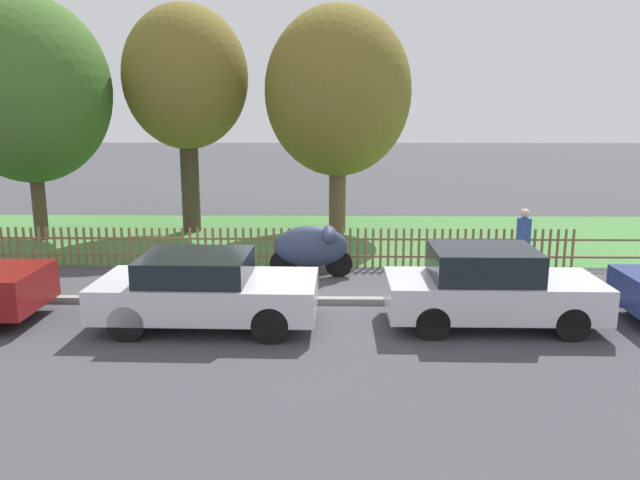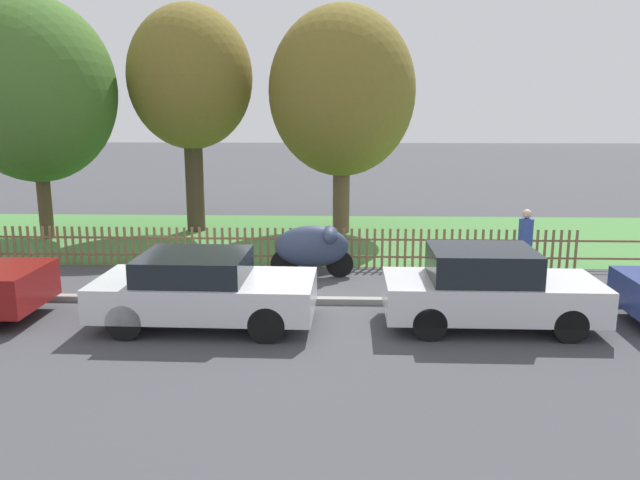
{
  "view_description": "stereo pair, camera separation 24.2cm",
  "coord_description": "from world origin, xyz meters",
  "px_view_note": "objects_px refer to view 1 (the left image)",
  "views": [
    {
      "loc": [
        1.47,
        -11.85,
        3.82
      ],
      "look_at": [
        1.25,
        1.05,
        1.1
      ],
      "focal_mm": 35.0,
      "sensor_mm": 36.0,
      "label": 1
    },
    {
      "loc": [
        1.71,
        -11.84,
        3.82
      ],
      "look_at": [
        1.25,
        1.05,
        1.1
      ],
      "focal_mm": 35.0,
      "sensor_mm": 36.0,
      "label": 2
    }
  ],
  "objects_px": {
    "covered_motorcycle": "(313,246)",
    "pedestrian_near_fence": "(523,239)",
    "parked_car_navy_estate": "(490,287)",
    "tree_behind_motorcycle": "(186,79)",
    "tree_nearest_kerb": "(28,90)",
    "parked_car_black_saloon": "(205,289)",
    "tree_mid_park": "(338,92)"
  },
  "relations": [
    {
      "from": "covered_motorcycle",
      "to": "pedestrian_near_fence",
      "type": "distance_m",
      "value": 4.81
    },
    {
      "from": "parked_car_navy_estate",
      "to": "tree_behind_motorcycle",
      "type": "distance_m",
      "value": 12.01
    },
    {
      "from": "tree_nearest_kerb",
      "to": "pedestrian_near_fence",
      "type": "distance_m",
      "value": 14.05
    },
    {
      "from": "covered_motorcycle",
      "to": "parked_car_navy_estate",
      "type": "bearing_deg",
      "value": -46.71
    },
    {
      "from": "parked_car_black_saloon",
      "to": "tree_mid_park",
      "type": "height_order",
      "value": "tree_mid_park"
    },
    {
      "from": "parked_car_black_saloon",
      "to": "parked_car_navy_estate",
      "type": "bearing_deg",
      "value": 1.99
    },
    {
      "from": "parked_car_navy_estate",
      "to": "tree_mid_park",
      "type": "bearing_deg",
      "value": 107.38
    },
    {
      "from": "covered_motorcycle",
      "to": "tree_mid_park",
      "type": "relative_size",
      "value": 0.28
    },
    {
      "from": "covered_motorcycle",
      "to": "pedestrian_near_fence",
      "type": "height_order",
      "value": "pedestrian_near_fence"
    },
    {
      "from": "parked_car_black_saloon",
      "to": "tree_behind_motorcycle",
      "type": "height_order",
      "value": "tree_behind_motorcycle"
    },
    {
      "from": "parked_car_navy_estate",
      "to": "tree_mid_park",
      "type": "height_order",
      "value": "tree_mid_park"
    },
    {
      "from": "parked_car_black_saloon",
      "to": "covered_motorcycle",
      "type": "height_order",
      "value": "parked_car_black_saloon"
    },
    {
      "from": "pedestrian_near_fence",
      "to": "tree_behind_motorcycle",
      "type": "bearing_deg",
      "value": -64.06
    },
    {
      "from": "parked_car_black_saloon",
      "to": "pedestrian_near_fence",
      "type": "height_order",
      "value": "pedestrian_near_fence"
    },
    {
      "from": "tree_behind_motorcycle",
      "to": "tree_mid_park",
      "type": "xyz_separation_m",
      "value": [
        4.62,
        -0.1,
        -0.4
      ]
    },
    {
      "from": "parked_car_black_saloon",
      "to": "pedestrian_near_fence",
      "type": "relative_size",
      "value": 2.43
    },
    {
      "from": "tree_nearest_kerb",
      "to": "pedestrian_near_fence",
      "type": "height_order",
      "value": "tree_nearest_kerb"
    },
    {
      "from": "tree_behind_motorcycle",
      "to": "parked_car_black_saloon",
      "type": "bearing_deg",
      "value": -76.07
    },
    {
      "from": "tree_nearest_kerb",
      "to": "tree_mid_park",
      "type": "xyz_separation_m",
      "value": [
        8.81,
        1.26,
        -0.03
      ]
    },
    {
      "from": "parked_car_navy_estate",
      "to": "pedestrian_near_fence",
      "type": "xyz_separation_m",
      "value": [
        1.57,
        3.28,
        0.2
      ]
    },
    {
      "from": "parked_car_black_saloon",
      "to": "tree_behind_motorcycle",
      "type": "bearing_deg",
      "value": 105.02
    },
    {
      "from": "parked_car_navy_estate",
      "to": "tree_behind_motorcycle",
      "type": "relative_size",
      "value": 0.54
    },
    {
      "from": "tree_nearest_kerb",
      "to": "pedestrian_near_fence",
      "type": "bearing_deg",
      "value": -17.35
    },
    {
      "from": "tree_nearest_kerb",
      "to": "parked_car_navy_estate",
      "type": "bearing_deg",
      "value": -32.68
    },
    {
      "from": "parked_car_black_saloon",
      "to": "parked_car_navy_estate",
      "type": "relative_size",
      "value": 1.04
    },
    {
      "from": "parked_car_black_saloon",
      "to": "tree_mid_park",
      "type": "distance_m",
      "value": 9.72
    },
    {
      "from": "parked_car_black_saloon",
      "to": "covered_motorcycle",
      "type": "relative_size",
      "value": 2.04
    },
    {
      "from": "tree_nearest_kerb",
      "to": "tree_mid_park",
      "type": "relative_size",
      "value": 1.02
    },
    {
      "from": "parked_car_black_saloon",
      "to": "tree_behind_motorcycle",
      "type": "xyz_separation_m",
      "value": [
        -2.18,
        8.78,
        4.03
      ]
    },
    {
      "from": "pedestrian_near_fence",
      "to": "tree_mid_park",
      "type": "bearing_deg",
      "value": -84.2
    },
    {
      "from": "parked_car_black_saloon",
      "to": "pedestrian_near_fence",
      "type": "distance_m",
      "value": 7.44
    },
    {
      "from": "tree_nearest_kerb",
      "to": "tree_behind_motorcycle",
      "type": "height_order",
      "value": "tree_nearest_kerb"
    }
  ]
}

